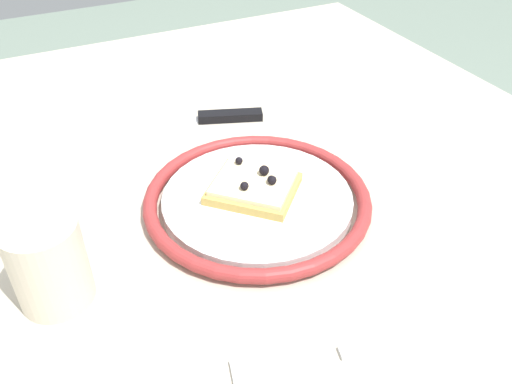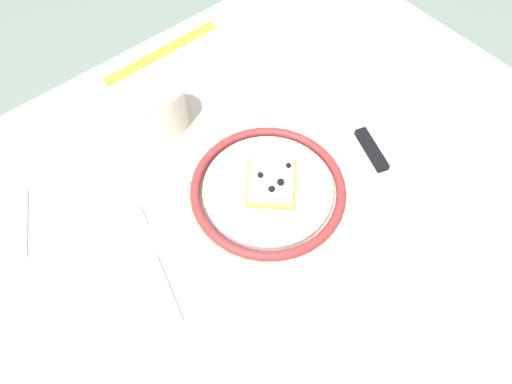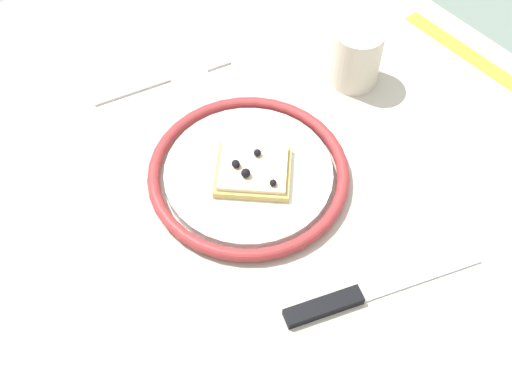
{
  "view_description": "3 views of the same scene",
  "coord_description": "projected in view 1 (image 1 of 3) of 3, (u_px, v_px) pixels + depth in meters",
  "views": [
    {
      "loc": [
        -0.44,
        0.22,
        1.1
      ],
      "look_at": [
        -0.01,
        0.01,
        0.74
      ],
      "focal_mm": 37.6,
      "sensor_mm": 36.0,
      "label": 1
    },
    {
      "loc": [
        -0.3,
        -0.28,
        1.38
      ],
      "look_at": [
        -0.05,
        0.01,
        0.76
      ],
      "focal_mm": 32.95,
      "sensor_mm": 36.0,
      "label": 2
    },
    {
      "loc": [
        0.36,
        -0.3,
        1.4
      ],
      "look_at": [
        0.01,
        0.0,
        0.74
      ],
      "focal_mm": 46.65,
      "sensor_mm": 36.0,
      "label": 3
    }
  ],
  "objects": [
    {
      "name": "cup",
      "position": [
        48.0,
        263.0,
        0.47
      ],
      "size": [
        0.07,
        0.07,
        0.09
      ],
      "primitive_type": "cylinder",
      "color": "beige",
      "rests_on": "dining_table"
    },
    {
      "name": "pizza_slice_near",
      "position": [
        254.0,
        186.0,
        0.59
      ],
      "size": [
        0.12,
        0.12,
        0.03
      ],
      "color": "tan",
      "rests_on": "plate"
    },
    {
      "name": "dining_table",
      "position": [
        260.0,
        250.0,
        0.68
      ],
      "size": [
        1.06,
        0.9,
        0.73
      ],
      "color": "#BCB29E",
      "rests_on": "ground_plane"
    },
    {
      "name": "plate",
      "position": [
        257.0,
        199.0,
        0.59
      ],
      "size": [
        0.25,
        0.25,
        0.02
      ],
      "color": "white",
      "rests_on": "dining_table"
    },
    {
      "name": "fork",
      "position": [
        348.0,
        352.0,
        0.44
      ],
      "size": [
        0.07,
        0.2,
        0.0
      ],
      "color": "silver",
      "rests_on": "dining_table"
    },
    {
      "name": "knife",
      "position": [
        207.0,
        118.0,
        0.75
      ],
      "size": [
        0.1,
        0.23,
        0.01
      ],
      "color": "silver",
      "rests_on": "dining_table"
    }
  ]
}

